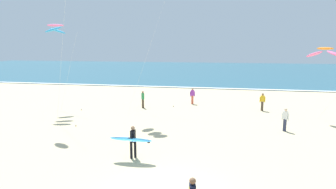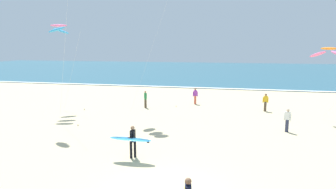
% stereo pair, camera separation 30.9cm
% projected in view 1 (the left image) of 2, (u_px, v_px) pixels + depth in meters
% --- Properties ---
extents(ocean_water, '(160.00, 60.00, 0.08)m').
position_uv_depth(ocean_water, '(215.00, 70.00, 67.05)').
color(ocean_water, '#2D6075').
rests_on(ocean_water, ground).
extents(shoreline_foam, '(160.00, 0.83, 0.01)m').
position_uv_depth(shoreline_foam, '(208.00, 88.00, 38.32)').
color(shoreline_foam, white).
rests_on(shoreline_foam, ocean_water).
extents(surfer_lead, '(2.17, 0.92, 1.71)m').
position_uv_depth(surfer_lead, '(132.00, 140.00, 14.21)').
color(surfer_lead, black).
rests_on(surfer_lead, ground).
extents(kite_arc_rose_near, '(2.79, 3.03, 7.53)m').
position_uv_depth(kite_arc_rose_near, '(56.00, 29.00, 23.77)').
color(kite_arc_rose_near, '#2D99DB').
rests_on(kite_arc_rose_near, ground).
extents(kite_arc_amber_high, '(3.51, 4.23, 5.62)m').
position_uv_depth(kite_arc_amber_high, '(325.00, 52.00, 21.66)').
color(kite_arc_amber_high, pink).
rests_on(kite_arc_amber_high, ground).
extents(bystander_purple_top, '(0.48, 0.28, 1.59)m').
position_uv_depth(bystander_purple_top, '(192.00, 96.00, 27.97)').
color(bystander_purple_top, '#D8593F').
rests_on(bystander_purple_top, ground).
extents(bystander_yellow_top, '(0.50, 0.23, 1.59)m').
position_uv_depth(bystander_yellow_top, '(262.00, 102.00, 25.01)').
color(bystander_yellow_top, '#4C3D2D').
rests_on(bystander_yellow_top, ground).
extents(bystander_green_top, '(0.33, 0.42, 1.59)m').
position_uv_depth(bystander_green_top, '(143.00, 99.00, 26.21)').
color(bystander_green_top, '#4C3D2D').
rests_on(bystander_green_top, ground).
extents(bystander_white_top, '(0.43, 0.33, 1.59)m').
position_uv_depth(bystander_white_top, '(285.00, 119.00, 19.00)').
color(bystander_white_top, '#2D334C').
rests_on(bystander_white_top, ground).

